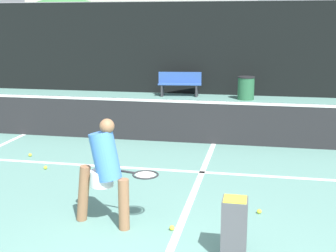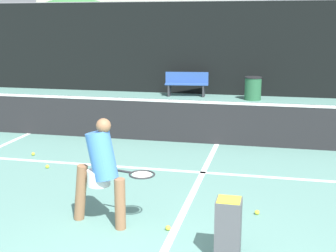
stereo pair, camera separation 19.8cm
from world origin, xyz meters
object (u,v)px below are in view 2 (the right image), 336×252
(ball_hopper, at_px, (228,228))
(trash_bin, at_px, (253,88))
(courtside_bench, at_px, (187,83))
(parked_car, at_px, (280,71))
(player_practicing, at_px, (102,168))

(ball_hopper, bearing_deg, trash_bin, 91.36)
(ball_hopper, relative_size, courtside_bench, 0.45)
(trash_bin, relative_size, parked_car, 0.20)
(player_practicing, distance_m, ball_hopper, 1.82)
(courtside_bench, height_order, parked_car, parked_car)
(player_practicing, height_order, courtside_bench, player_practicing)
(ball_hopper, distance_m, parked_car, 15.42)
(ball_hopper, bearing_deg, parked_car, 87.54)
(ball_hopper, distance_m, courtside_bench, 11.89)
(ball_hopper, xyz_separation_m, trash_bin, (-0.27, 11.28, 0.03))
(trash_bin, bearing_deg, courtside_bench, 172.43)
(ball_hopper, bearing_deg, courtside_bench, 102.79)
(courtside_bench, bearing_deg, player_practicing, -92.66)
(player_practicing, bearing_deg, courtside_bench, 109.23)
(player_practicing, xyz_separation_m, courtside_bench, (-0.95, 11.04, -0.31))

